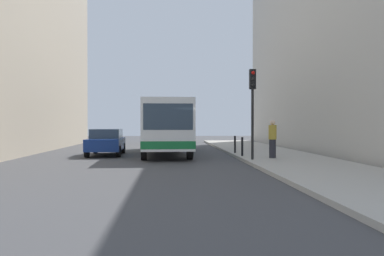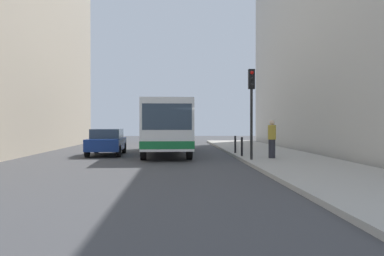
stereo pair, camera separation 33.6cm
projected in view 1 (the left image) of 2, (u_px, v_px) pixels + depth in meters
ground_plane at (174, 160)px, 19.89m from camera, size 80.00×80.00×0.00m
sidewalk at (284, 158)px, 20.20m from camera, size 4.40×40.00×0.15m
building_right at (366, 35)px, 24.48m from camera, size 7.00×32.00×14.19m
bus at (165, 125)px, 24.20m from camera, size 2.93×11.11×3.00m
car_beside_bus at (106, 141)px, 23.18m from camera, size 1.95×4.45×1.48m
traffic_light at (253, 97)px, 18.65m from camera, size 0.28×0.33×4.10m
bollard_near at (242, 147)px, 20.70m from camera, size 0.11×0.11×0.95m
bollard_mid at (235, 144)px, 22.96m from camera, size 0.11×0.11×0.95m
pedestrian_near_signal at (273, 139)px, 19.50m from camera, size 0.38×0.38×1.81m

